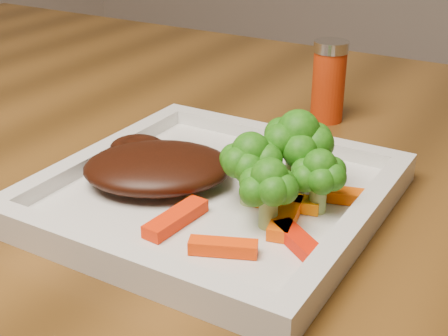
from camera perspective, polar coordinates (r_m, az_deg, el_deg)
The scene contains 13 objects.
plate at distance 0.53m, azimuth -0.92°, elevation -2.77°, with size 0.27×0.27×0.01m, color silver.
steak at distance 0.54m, azimuth -6.04°, elevation 0.06°, with size 0.13×0.10×0.03m, color black.
broccoli_0 at distance 0.52m, azimuth 6.70°, elevation 1.45°, with size 0.07×0.07×0.07m, color #296010, non-canonical shape.
broccoli_1 at distance 0.49m, azimuth 8.71°, elevation -0.64°, with size 0.05×0.05×0.06m, color #2B7112, non-canonical shape.
broccoli_2 at distance 0.47m, azimuth 4.13°, elevation -2.21°, with size 0.05×0.05×0.06m, color #106010, non-canonical shape.
broccoli_3 at distance 0.50m, azimuth 2.43°, elevation -0.06°, with size 0.06×0.06×0.06m, color #326611, non-canonical shape.
carrot_0 at distance 0.45m, azimuth -0.09°, elevation -7.24°, with size 0.05×0.01×0.01m, color #FF3C04.
carrot_1 at distance 0.46m, azimuth 6.94°, elevation -6.77°, with size 0.06×0.01×0.01m, color red.
carrot_2 at distance 0.48m, azimuth -4.41°, elevation -4.61°, with size 0.06×0.02×0.01m, color #F62804.
carrot_3 at distance 0.52m, azimuth 11.03°, elevation -2.50°, with size 0.06×0.02×0.01m, color #ED5303.
carrot_5 at distance 0.49m, azimuth 5.67°, elevation -4.50°, with size 0.06×0.02×0.01m, color #FF5604.
carrot_6 at distance 0.51m, azimuth 5.50°, elevation -3.06°, with size 0.06×0.02×0.01m, color orange.
spice_shaker at distance 0.72m, azimuth 9.55°, elevation 7.80°, with size 0.04×0.04×0.09m, color #B22D09.
Camera 1 is at (0.21, -0.51, 1.01)m, focal length 50.00 mm.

